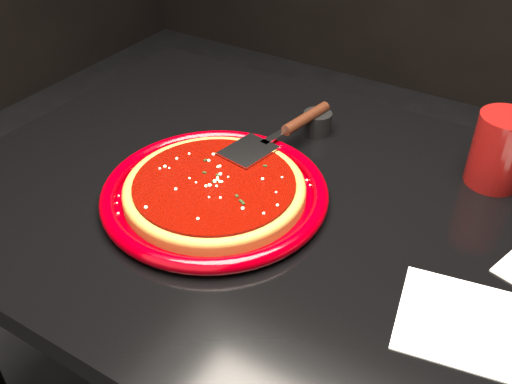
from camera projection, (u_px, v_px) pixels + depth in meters
table at (296, 356)px, 1.14m from camera, size 1.20×0.80×0.75m
plate at (215, 193)px, 0.92m from camera, size 0.46×0.46×0.03m
pizza_crust at (215, 191)px, 0.92m from camera, size 0.37×0.37×0.01m
pizza_crust_rim at (215, 187)px, 0.92m from camera, size 0.37×0.37×0.02m
pizza_sauce at (214, 184)px, 0.91m from camera, size 0.33×0.33×0.01m
parmesan_dusting at (214, 181)px, 0.91m from camera, size 0.25×0.25×0.01m
basil_flecks at (214, 181)px, 0.91m from camera, size 0.23×0.23×0.00m
pizza_server at (280, 132)px, 1.02m from camera, size 0.13×0.31×0.02m
cup at (500, 150)px, 0.94m from camera, size 0.10×0.10×0.13m
napkin_a at (459, 321)px, 0.73m from camera, size 0.18×0.18×0.00m
ramekin at (317, 123)px, 1.09m from camera, size 0.06×0.06×0.04m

